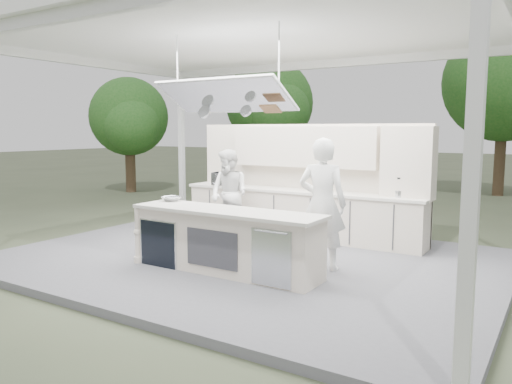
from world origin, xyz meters
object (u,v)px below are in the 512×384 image
Objects in this scene: head_chef at (322,204)px; sous_chef at (229,194)px; demo_island at (225,240)px; back_counter at (299,213)px.

head_chef reaches higher than sous_chef.
back_counter is (-0.18, 2.81, 0.00)m from demo_island.
sous_chef is at bearing -33.38° from head_chef.
sous_chef is (-1.12, -0.84, 0.40)m from back_counter.
demo_island is at bearing 27.44° from head_chef.
demo_island and back_counter have the same top height.
back_counter is 2.39m from head_chef.
demo_island is 2.82m from back_counter.
demo_island is 1.77× the size of sous_chef.
back_counter is 2.51× the size of head_chef.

